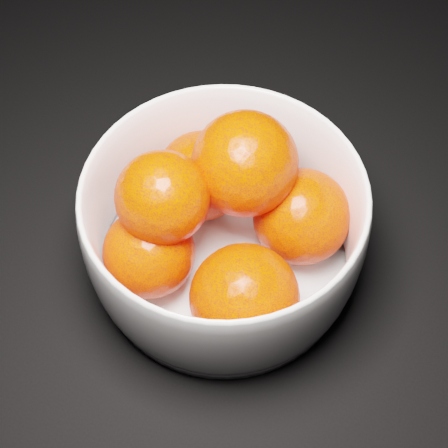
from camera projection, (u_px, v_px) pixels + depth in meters
The scene contains 3 objects.
ground at pixel (199, 395), 0.51m from camera, with size 3.00×3.00×0.00m, color black.
bowl at pixel (224, 228), 0.53m from camera, with size 0.24×0.24×0.12m.
orange_pile at pixel (225, 217), 0.52m from camera, with size 0.19×0.19×0.14m.
Camera 1 is at (0.11, -0.12, 0.50)m, focal length 50.00 mm.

